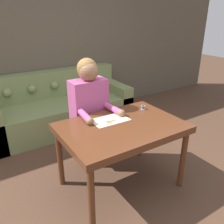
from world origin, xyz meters
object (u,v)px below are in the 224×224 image
Objects in this scene: person at (90,113)px; couch at (60,108)px; dining_table at (122,132)px; thread_spool at (143,107)px; scissors at (112,121)px.

couch is at bearing 87.33° from person.
thread_spool is at bearing 25.18° from dining_table.
scissors is at bearing -86.31° from person.
person is 0.44m from scissors.
person is at bearing -92.67° from couch.
thread_spool is at bearing -73.79° from couch.
scissors is 4.80× the size of thread_spool.
dining_table is 0.54× the size of couch.
couch is at bearing 90.48° from dining_table.
dining_table is 0.56m from person.
thread_spool is (0.44, -1.53, 0.44)m from couch.
person is at bearing 144.79° from thread_spool.
thread_spool reaches higher than dining_table.
dining_table is 1.76m from couch.
person is (-0.07, 0.55, 0.02)m from dining_table.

